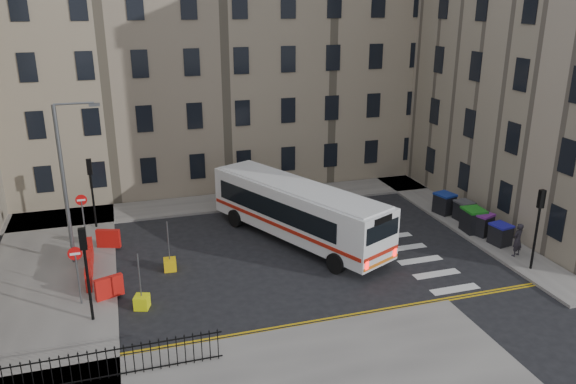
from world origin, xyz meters
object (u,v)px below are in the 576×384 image
streetlamp (64,183)px  bollard_yellow (170,265)px  pedestrian (517,240)px  bollard_chevron (142,302)px  bus (297,210)px  wheelie_bin_a (500,234)px  wheelie_bin_d (464,210)px  wheelie_bin_e (444,203)px  wheelie_bin_c (473,220)px  wheelie_bin_b (481,223)px

streetlamp → bollard_yellow: (4.57, -2.11, -4.04)m
pedestrian → bollard_chevron: 18.84m
bus → wheelie_bin_a: bearing=-46.8°
wheelie_bin_d → wheelie_bin_a: bearing=-98.8°
bollard_yellow → wheelie_bin_e: bearing=8.5°
wheelie_bin_c → pedestrian: bearing=-83.1°
streetlamp → bus: bearing=-2.6°
streetlamp → wheelie_bin_e: 21.92m
pedestrian → wheelie_bin_d: bearing=-111.8°
wheelie_bin_e → wheelie_bin_d: bearing=-82.8°
bollard_chevron → wheelie_bin_e: bearing=17.5°
streetlamp → bus: 12.00m
pedestrian → wheelie_bin_c: bearing=-104.4°
streetlamp → wheelie_bin_a: streetlamp is taller
pedestrian → bollard_chevron: bearing=-20.4°
bollard_chevron → streetlamp: bearing=119.1°
wheelie_bin_a → bollard_chevron: (-18.94, -0.86, -0.43)m
pedestrian → wheelie_bin_b: bearing=-107.8°
wheelie_bin_c → bollard_chevron: bearing=-168.5°
streetlamp → wheelie_bin_c: bearing=-6.9°
wheelie_bin_a → wheelie_bin_b: bearing=86.0°
wheelie_bin_b → wheelie_bin_d: bearing=61.3°
bus → wheelie_bin_c: 10.13m
wheelie_bin_e → bus: bearing=171.7°
wheelie_bin_c → streetlamp: bearing=176.0°
streetlamp → wheelie_bin_d: (22.14, -0.88, -3.60)m
pedestrian → bollard_yellow: size_ratio=2.98×
wheelie_bin_c → pedestrian: 3.47m
wheelie_bin_c → bollard_chevron: size_ratio=2.29×
wheelie_bin_a → wheelie_bin_e: size_ratio=0.87×
wheelie_bin_b → bollard_chevron: bearing=167.2°
wheelie_bin_a → bollard_yellow: wheelie_bin_a is taller
wheelie_bin_b → pedestrian: 3.00m
wheelie_bin_c → bollard_yellow: (-17.02, 0.49, -0.54)m
wheelie_bin_d → wheelie_bin_e: 1.41m
wheelie_bin_b → pedestrian: size_ratio=0.79×
wheelie_bin_c → wheelie_bin_b: bearing=-62.4°
bus → wheelie_bin_d: bearing=-27.3°
wheelie_bin_d → wheelie_bin_b: bearing=-104.8°
wheelie_bin_a → pedestrian: bearing=-104.8°
bollard_chevron → bus: bearing=29.3°
wheelie_bin_e → wheelie_bin_a: bearing=-100.1°
bus → wheelie_bin_b: bearing=-39.4°
wheelie_bin_c → wheelie_bin_e: (0.04, 3.03, -0.05)m
wheelie_bin_a → wheelie_bin_e: bearing=83.8°
streetlamp → bus: (11.73, -0.53, -2.50)m
wheelie_bin_b → bollard_yellow: 17.26m
wheelie_bin_a → streetlamp: bearing=158.2°
streetlamp → bollard_chevron: size_ratio=13.57×
bus → bollard_yellow: (-7.16, -1.58, -1.54)m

